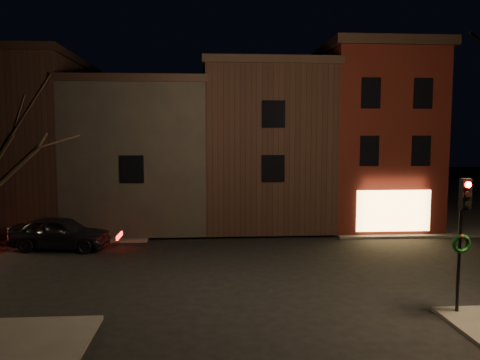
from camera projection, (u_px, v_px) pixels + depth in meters
name	position (u px, v px, depth m)	size (l,w,h in m)	color
ground	(255.00, 268.00, 19.12)	(120.00, 120.00, 0.00)	black
sidewalk_far_right	(462.00, 198.00, 40.36)	(30.00, 30.00, 0.12)	#2D2B28
corner_building	(369.00, 136.00, 28.58)	(6.50, 8.50, 10.50)	#41100B
row_building_a	(262.00, 145.00, 29.20)	(7.30, 10.30, 9.40)	black
row_building_b	(145.00, 153.00, 28.75)	(7.80, 10.30, 8.40)	black
row_building_c	(23.00, 141.00, 28.18)	(7.30, 10.30, 9.90)	black
traffic_signal	(463.00, 224.00, 13.78)	(0.58, 0.38, 4.05)	black
parked_car_a	(60.00, 233.00, 22.32)	(1.87, 4.66, 1.59)	black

